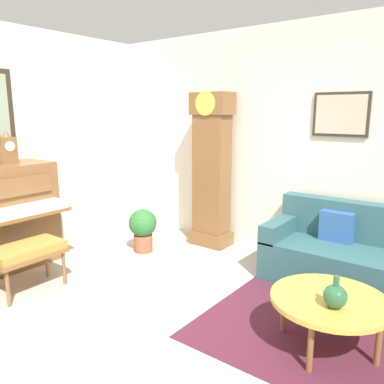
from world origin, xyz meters
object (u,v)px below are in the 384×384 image
grandfather_clock (212,175)px  green_jug (335,296)px  coffee_table (330,301)px  potted_plant (143,227)px  piano_bench (27,252)px  couch (361,259)px  mantel_clock (7,149)px

grandfather_clock → green_jug: 2.65m
coffee_table → potted_plant: 2.67m
piano_bench → green_jug: green_jug is taller
coffee_table → green_jug: bearing=-60.6°
grandfather_clock → coffee_table: size_ratio=2.31×
couch → potted_plant: couch is taller
grandfather_clock → potted_plant: (-0.54, -0.76, -0.64)m
coffee_table → mantel_clock: mantel_clock is taller
piano_bench → couch: (2.65, 2.10, -0.09)m
coffee_table → green_jug: 0.19m
grandfather_clock → coffee_table: bearing=-34.3°
piano_bench → coffee_table: 2.86m
grandfather_clock → green_jug: size_ratio=8.46×
grandfather_clock → mantel_clock: 2.47m
mantel_clock → potted_plant: bearing=53.2°
piano_bench → mantel_clock: size_ratio=1.84×
couch → mantel_clock: bearing=-152.2°
coffee_table → mantel_clock: (-3.49, -0.56, 0.99)m
couch → potted_plant: size_ratio=3.39×
mantel_clock → green_jug: bearing=7.0°
couch → potted_plant: bearing=-166.7°
piano_bench → couch: size_ratio=0.37×
piano_bench → coffee_table: (2.72, 0.86, -0.02)m
green_jug → coffee_table: bearing=119.4°
piano_bench → potted_plant: bearing=85.1°
couch → green_jug: couch is taller
couch → coffee_table: couch is taller
coffee_table → potted_plant: bearing=166.1°
grandfather_clock → mantel_clock: (-1.45, -1.96, 0.41)m
coffee_table → mantel_clock: size_ratio=2.32×
piano_bench → grandfather_clock: grandfather_clock is taller
coffee_table → potted_plant: size_ratio=1.57×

